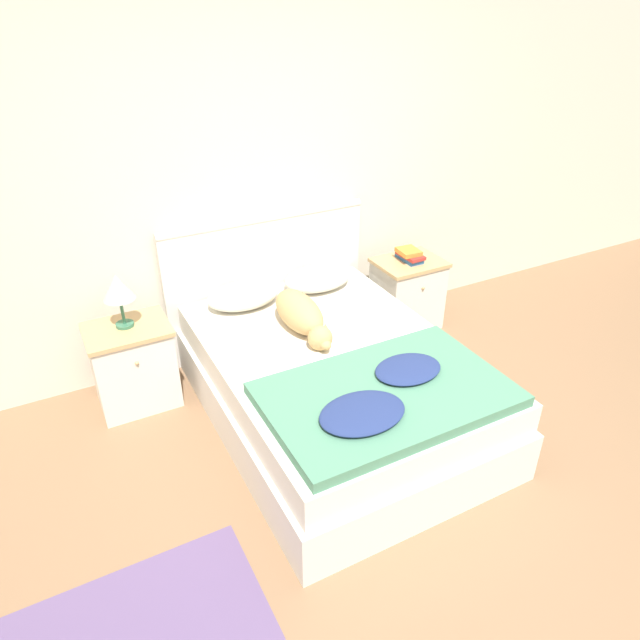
{
  "coord_description": "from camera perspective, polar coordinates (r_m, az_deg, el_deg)",
  "views": [
    {
      "loc": [
        -1.47,
        -1.42,
        2.36
      ],
      "look_at": [
        -0.07,
        1.24,
        0.61
      ],
      "focal_mm": 32.0,
      "sensor_mm": 36.0,
      "label": 1
    }
  ],
  "objects": [
    {
      "name": "wall_back",
      "position": [
        3.99,
        -5.27,
        14.29
      ],
      "size": [
        9.0,
        0.06,
        2.55
      ],
      "color": "beige",
      "rests_on": "ground_plane"
    },
    {
      "name": "ground_plane",
      "position": [
        3.12,
        12.58,
        -19.89
      ],
      "size": [
        16.0,
        16.0,
        0.0
      ],
      "primitive_type": "plane",
      "color": "#896647"
    },
    {
      "name": "rug",
      "position": [
        2.87,
        -18.41,
        -27.62
      ],
      "size": [
        1.14,
        0.67,
        0.0
      ],
      "color": "#604C75",
      "rests_on": "ground_plane"
    },
    {
      "name": "pillow_right",
      "position": [
        4.06,
        -0.27,
        4.19
      ],
      "size": [
        0.5,
        0.34,
        0.14
      ],
      "color": "beige",
      "rests_on": "bed"
    },
    {
      "name": "headboard",
      "position": [
        4.17,
        -5.25,
        4.07
      ],
      "size": [
        1.51,
        0.06,
        1.02
      ],
      "color": "silver",
      "rests_on": "ground_plane"
    },
    {
      "name": "table_lamp",
      "position": [
        3.59,
        -19.57,
        2.97
      ],
      "size": [
        0.19,
        0.19,
        0.35
      ],
      "color": "#336B4C",
      "rests_on": "nightstand_left"
    },
    {
      "name": "bed",
      "position": [
        3.54,
        1.51,
        -6.47
      ],
      "size": [
        1.43,
        1.98,
        0.51
      ],
      "color": "silver",
      "rests_on": "ground_plane"
    },
    {
      "name": "pillow_left",
      "position": [
        3.86,
        -7.69,
        2.44
      ],
      "size": [
        0.5,
        0.34,
        0.14
      ],
      "color": "beige",
      "rests_on": "bed"
    },
    {
      "name": "nightstand_left",
      "position": [
        3.83,
        -18.14,
        -4.34
      ],
      "size": [
        0.51,
        0.4,
        0.57
      ],
      "color": "silver",
      "rests_on": "ground_plane"
    },
    {
      "name": "book_stack",
      "position": [
        4.41,
        8.93,
        6.44
      ],
      "size": [
        0.16,
        0.23,
        0.09
      ],
      "color": "#285689",
      "rests_on": "nightstand_right"
    },
    {
      "name": "nightstand_right",
      "position": [
        4.55,
        8.68,
        2.63
      ],
      "size": [
        0.51,
        0.4,
        0.57
      ],
      "color": "silver",
      "rests_on": "ground_plane"
    },
    {
      "name": "quilt",
      "position": [
        2.99,
        6.57,
        -7.41
      ],
      "size": [
        1.27,
        0.8,
        0.11
      ],
      "color": "#4C8466",
      "rests_on": "bed"
    },
    {
      "name": "dog",
      "position": [
        3.54,
        -1.87,
        0.53
      ],
      "size": [
        0.23,
        0.71,
        0.22
      ],
      "color": "tan",
      "rests_on": "bed"
    }
  ]
}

